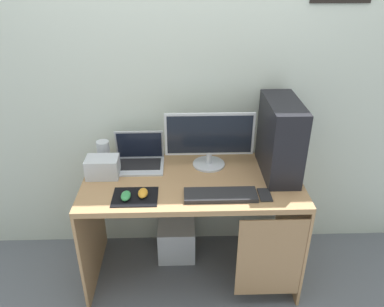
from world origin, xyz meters
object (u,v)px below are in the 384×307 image
laptop (139,159)px  mouse_right (126,196)px  mouse_left (143,193)px  cell_phone (265,195)px  monitor (209,139)px  pc_tower (280,138)px  subwoofer (177,239)px  projector (103,167)px  keyboard (220,195)px  speaker (104,153)px

laptop → mouse_right: laptop is taller
mouse_left → cell_phone: size_ratio=0.74×
monitor → pc_tower: bearing=-12.3°
mouse_right → subwoofer: size_ratio=0.36×
projector → pc_tower: bearing=1.0°
pc_tower → keyboard: size_ratio=1.13×
keyboard → cell_phone: 0.26m
pc_tower → mouse_left: bearing=-163.2°
speaker → subwoofer: 0.85m
keyboard → mouse_left: mouse_left is taller
mouse_left → cell_phone: bearing=-1.3°
monitor → mouse_left: size_ratio=5.91×
pc_tower → mouse_right: pc_tower is taller
speaker → keyboard: 0.84m
speaker → mouse_right: size_ratio=1.68×
keyboard → laptop: bearing=142.1°
cell_phone → subwoofer: (-0.52, 0.37, -0.63)m
speaker → projector: size_ratio=0.81×
keyboard → subwoofer: (-0.27, 0.37, -0.64)m
speaker → cell_phone: speaker is taller
cell_phone → subwoofer: 0.90m
speaker → mouse_right: bearing=-65.5°
cell_phone → speaker: bearing=157.5°
keyboard → subwoofer: bearing=125.7°
mouse_left → keyboard: bearing=-2.6°
speaker → projector: bearing=-82.9°
cell_phone → subwoofer: bearing=145.0°
pc_tower → mouse_left: 0.90m
speaker → subwoofer: bearing=-5.2°
mouse_left → subwoofer: (0.18, 0.35, -0.65)m
pc_tower → cell_phone: size_ratio=3.65×
laptop → mouse_left: bearing=-82.1°
subwoofer → speaker: bearing=174.8°
projector → cell_phone: 1.00m
pc_tower → laptop: size_ratio=1.50×
pc_tower → mouse_right: 0.99m
speaker → projector: (0.02, -0.16, -0.02)m
speaker → mouse_right: 0.46m
keyboard → cell_phone: size_ratio=3.23×
keyboard → monitor: bearing=96.5°
pc_tower → mouse_left: (-0.83, -0.25, -0.22)m
speaker → projector: speaker is taller
pc_tower → monitor: pc_tower is taller
mouse_left → cell_phone: mouse_left is taller
keyboard → projector: bearing=160.4°
speaker → mouse_left: size_ratio=1.68×
keyboard → cell_phone: (0.26, 0.00, -0.01)m
pc_tower → subwoofer: 1.09m
monitor → subwoofer: (-0.23, 0.01, -0.82)m
pc_tower → monitor: bearing=167.7°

